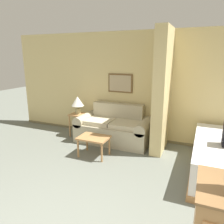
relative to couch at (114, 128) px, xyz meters
The scene contains 6 objects.
wall_back 1.29m from the couch, 34.37° to the left, with size 7.58×0.16×2.60m.
wall_partition_pillar 1.47m from the couch, ahead, with size 0.24×0.89×2.60m.
couch is the anchor object (origin of this frame).
coffee_table 0.91m from the couch, 94.30° to the right, with size 0.62×0.45×0.42m.
side_table 1.00m from the couch, behind, with size 0.38×0.38×0.59m.
table_lamp 1.14m from the couch, behind, with size 0.31×0.31×0.45m.
Camera 1 is at (1.22, -1.16, 2.03)m, focal length 35.00 mm.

